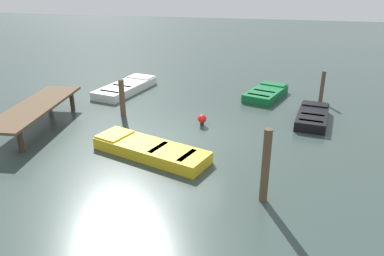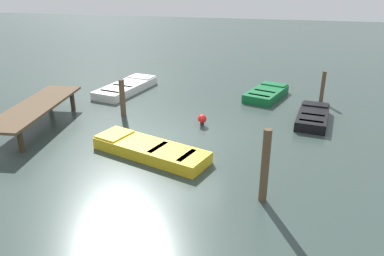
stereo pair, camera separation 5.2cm
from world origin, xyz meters
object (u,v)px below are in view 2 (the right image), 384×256
(dock_segment, at_px, (35,108))
(mooring_piling_far_left, at_px, (323,87))
(rowboat_yellow, at_px, (150,149))
(mooring_piling_near_right, at_px, (265,166))
(rowboat_green, at_px, (266,93))
(rowboat_white, at_px, (126,87))
(mooring_piling_near_left, at_px, (122,98))
(marker_buoy, at_px, (202,119))
(rowboat_black, at_px, (313,117))

(dock_segment, distance_m, mooring_piling_far_left, 12.93)
(rowboat_yellow, distance_m, mooring_piling_near_right, 4.47)
(rowboat_green, distance_m, rowboat_white, 7.29)
(rowboat_white, height_order, mooring_piling_near_left, mooring_piling_near_left)
(mooring_piling_near_left, xyz_separation_m, mooring_piling_near_right, (-5.41, -6.33, 0.26))
(rowboat_white, xyz_separation_m, mooring_piling_far_left, (0.41, -9.90, 0.55))
(mooring_piling_near_right, xyz_separation_m, marker_buoy, (4.99, 2.70, -0.78))
(mooring_piling_near_right, bearing_deg, rowboat_yellow, 63.65)
(mooring_piling_near_right, bearing_deg, rowboat_black, -15.25)
(rowboat_green, xyz_separation_m, rowboat_white, (-0.55, 7.27, -0.00))
(rowboat_green, bearing_deg, rowboat_yellow, 172.74)
(rowboat_green, distance_m, mooring_piling_near_left, 7.24)
(rowboat_green, height_order, mooring_piling_far_left, mooring_piling_far_left)
(rowboat_green, height_order, mooring_piling_near_right, mooring_piling_near_right)
(dock_segment, xyz_separation_m, rowboat_white, (5.48, -1.61, -0.62))
(rowboat_black, xyz_separation_m, mooring_piling_near_left, (-1.05, 8.09, 0.59))
(dock_segment, height_order, mooring_piling_near_right, mooring_piling_near_right)
(mooring_piling_near_left, distance_m, mooring_piling_far_left, 9.47)
(rowboat_white, relative_size, mooring_piling_near_right, 1.97)
(rowboat_yellow, relative_size, rowboat_black, 1.48)
(mooring_piling_far_left, bearing_deg, rowboat_green, 86.78)
(dock_segment, bearing_deg, marker_buoy, -81.72)
(rowboat_black, bearing_deg, mooring_piling_near_left, 106.26)
(mooring_piling_near_left, bearing_deg, rowboat_green, -56.70)
(rowboat_white, distance_m, rowboat_yellow, 7.78)
(rowboat_white, xyz_separation_m, rowboat_yellow, (-6.88, -3.64, -0.00))
(rowboat_black, relative_size, mooring_piling_far_left, 1.93)
(mooring_piling_far_left, bearing_deg, marker_buoy, 130.10)
(mooring_piling_far_left, relative_size, marker_buoy, 3.19)
(dock_segment, bearing_deg, rowboat_green, -61.80)
(mooring_piling_near_right, distance_m, marker_buoy, 5.73)
(mooring_piling_near_left, height_order, marker_buoy, mooring_piling_near_left)
(rowboat_green, xyz_separation_m, mooring_piling_near_right, (-9.38, -0.29, 0.85))
(rowboat_white, bearing_deg, mooring_piling_near_left, -147.60)
(rowboat_yellow, xyz_separation_m, rowboat_black, (4.52, -5.69, 0.00))
(rowboat_green, distance_m, marker_buoy, 5.01)
(rowboat_black, distance_m, mooring_piling_near_left, 8.18)
(rowboat_white, xyz_separation_m, marker_buoy, (-3.83, -4.86, 0.07))
(rowboat_yellow, bearing_deg, mooring_piling_far_left, -111.70)
(dock_segment, xyz_separation_m, marker_buoy, (1.65, -6.47, -0.55))
(mooring_piling_far_left, relative_size, mooring_piling_near_right, 0.72)
(rowboat_white, height_order, mooring_piling_far_left, mooring_piling_far_left)
(rowboat_black, bearing_deg, marker_buoy, 117.17)
(rowboat_yellow, height_order, rowboat_black, same)
(dock_segment, bearing_deg, rowboat_black, -80.07)
(marker_buoy, bearing_deg, mooring_piling_near_right, -151.56)
(mooring_piling_near_right, bearing_deg, marker_buoy, 28.44)
(mooring_piling_near_right, relative_size, marker_buoy, 4.45)
(rowboat_yellow, bearing_deg, rowboat_white, -43.13)
(rowboat_white, distance_m, mooring_piling_near_right, 11.65)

